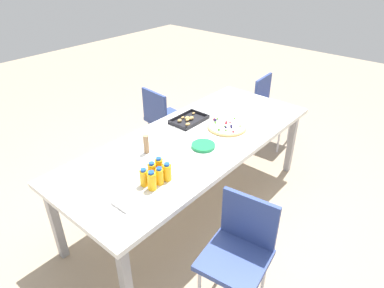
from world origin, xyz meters
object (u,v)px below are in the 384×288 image
(party_table, at_px, (193,145))
(snack_tray, at_px, (189,120))
(chair_far_right, at_px, (163,117))
(juice_bottle_2, at_px, (167,172))
(juice_bottle_3, at_px, (144,178))
(juice_bottle_5, at_px, (159,167))
(chair_end, at_px, (270,105))
(juice_bottle_4, at_px, (152,172))
(juice_bottle_0, at_px, (152,181))
(fruit_pizza, at_px, (227,127))
(plate_stack, at_px, (203,146))
(napkin_stack, at_px, (127,202))
(juice_bottle_1, at_px, (160,176))
(cardboard_tube, at_px, (146,144))
(chair_near_left, at_px, (240,247))

(party_table, height_order, snack_tray, snack_tray)
(chair_far_right, xyz_separation_m, juice_bottle_2, (-1.04, -1.08, 0.30))
(juice_bottle_3, height_order, juice_bottle_5, juice_bottle_5)
(chair_end, distance_m, juice_bottle_4, 2.20)
(juice_bottle_0, bearing_deg, snack_tray, 27.14)
(party_table, height_order, fruit_pizza, fruit_pizza)
(juice_bottle_0, relative_size, plate_stack, 0.73)
(juice_bottle_5, height_order, napkin_stack, juice_bottle_5)
(juice_bottle_1, bearing_deg, juice_bottle_2, -7.57)
(juice_bottle_4, bearing_deg, plate_stack, -0.03)
(chair_end, height_order, juice_bottle_5, juice_bottle_5)
(chair_far_right, distance_m, juice_bottle_4, 1.52)
(chair_end, distance_m, juice_bottle_5, 2.13)
(juice_bottle_5, bearing_deg, juice_bottle_1, -133.38)
(juice_bottle_1, relative_size, plate_stack, 0.67)
(juice_bottle_3, bearing_deg, juice_bottle_4, 3.94)
(chair_far_right, bearing_deg, juice_bottle_4, -42.74)
(party_table, relative_size, juice_bottle_3, 18.24)
(juice_bottle_2, distance_m, fruit_pizza, 0.92)
(juice_bottle_5, bearing_deg, juice_bottle_4, 176.53)
(juice_bottle_5, height_order, plate_stack, juice_bottle_5)
(chair_far_right, distance_m, cardboard_tube, 1.17)
(juice_bottle_3, bearing_deg, cardboard_tube, 44.92)
(juice_bottle_4, relative_size, fruit_pizza, 0.40)
(chair_far_right, distance_m, snack_tray, 0.69)
(plate_stack, bearing_deg, juice_bottle_3, -179.54)
(juice_bottle_3, distance_m, napkin_stack, 0.22)
(snack_tray, bearing_deg, chair_end, -7.01)
(juice_bottle_5, bearing_deg, juice_bottle_3, -179.40)
(juice_bottle_3, bearing_deg, snack_tray, 23.38)
(chair_near_left, xyz_separation_m, juice_bottle_2, (-0.00, 0.63, 0.30))
(juice_bottle_0, distance_m, snack_tray, 1.04)
(chair_near_left, distance_m, fruit_pizza, 1.21)
(cardboard_tube, bearing_deg, napkin_stack, -145.03)
(juice_bottle_2, relative_size, juice_bottle_4, 0.97)
(juice_bottle_2, relative_size, juice_bottle_5, 0.91)
(chair_far_right, bearing_deg, juice_bottle_0, -42.49)
(snack_tray, relative_size, plate_stack, 1.75)
(juice_bottle_3, relative_size, juice_bottle_5, 0.89)
(cardboard_tube, bearing_deg, juice_bottle_1, -120.76)
(juice_bottle_0, height_order, juice_bottle_2, juice_bottle_0)
(juice_bottle_0, relative_size, cardboard_tube, 0.93)
(juice_bottle_5, relative_size, plate_stack, 0.76)
(napkin_stack, bearing_deg, chair_end, 6.86)
(juice_bottle_1, xyz_separation_m, cardboard_tube, (0.22, 0.37, 0.02))
(chair_end, relative_size, cardboard_tube, 5.42)
(juice_bottle_5, distance_m, cardboard_tube, 0.33)
(juice_bottle_2, bearing_deg, plate_stack, 9.23)
(juice_bottle_5, bearing_deg, juice_bottle_0, -152.50)
(chair_end, xyz_separation_m, fruit_pizza, (-1.19, -0.19, 0.25))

